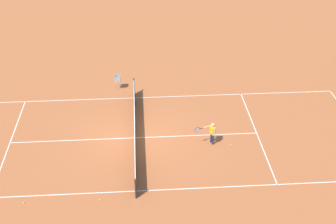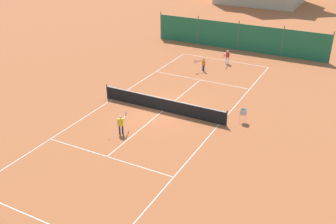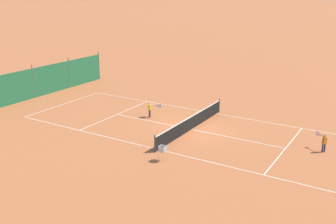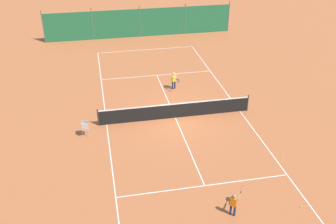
% 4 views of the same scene
% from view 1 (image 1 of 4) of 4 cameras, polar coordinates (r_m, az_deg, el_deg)
% --- Properties ---
extents(ground_plane, '(600.00, 600.00, 0.00)m').
position_cam_1_polar(ground_plane, '(24.37, -4.02, -3.16)').
color(ground_plane, '#B25B33').
extents(court_line_markings, '(8.25, 23.85, 0.01)m').
position_cam_1_polar(court_line_markings, '(24.37, -4.02, -3.15)').
color(court_line_markings, white).
rests_on(court_line_markings, ground).
extents(tennis_net, '(9.18, 0.08, 1.06)m').
position_cam_1_polar(tennis_net, '(24.09, -4.07, -2.19)').
color(tennis_net, '#2D2D2D').
rests_on(tennis_net, ground).
extents(player_near_service, '(0.39, 1.05, 1.22)m').
position_cam_1_polar(player_near_service, '(23.61, 5.34, -2.42)').
color(player_near_service, '#23284C').
rests_on(player_near_service, ground).
extents(tennis_ball_mid_court, '(0.07, 0.07, 0.07)m').
position_cam_1_polar(tennis_ball_mid_court, '(29.45, 16.76, 2.26)').
color(tennis_ball_mid_court, '#CCE033').
rests_on(tennis_ball_mid_court, ground).
extents(tennis_ball_near_corner, '(0.07, 0.07, 0.07)m').
position_cam_1_polar(tennis_ball_near_corner, '(21.44, -17.20, -10.53)').
color(tennis_ball_near_corner, '#CCE033').
rests_on(tennis_ball_near_corner, ground).
extents(tennis_ball_alley_left, '(0.07, 0.07, 0.07)m').
position_cam_1_polar(tennis_ball_alley_left, '(20.86, -8.27, -10.55)').
color(tennis_ball_alley_left, '#CCE033').
rests_on(tennis_ball_alley_left, ground).
extents(tennis_ball_far_corner, '(0.07, 0.07, 0.07)m').
position_cam_1_polar(tennis_ball_far_corner, '(23.98, 7.65, -3.97)').
color(tennis_ball_far_corner, '#CCE033').
rests_on(tennis_ball_far_corner, ground).
extents(ball_hopper, '(0.36, 0.36, 0.89)m').
position_cam_1_polar(ball_hopper, '(28.56, -6.15, 4.01)').
color(ball_hopper, '#B7B7BC').
rests_on(ball_hopper, ground).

